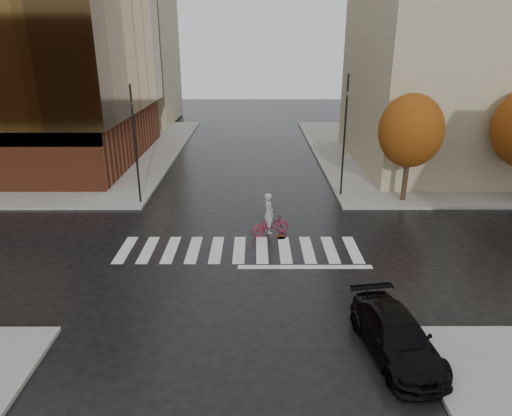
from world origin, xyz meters
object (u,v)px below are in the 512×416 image
at_px(cyclist, 270,221).
at_px(traffic_light_ne, 345,128).
at_px(sedan, 396,336).
at_px(traffic_light_nw, 135,138).
at_px(fire_hydrant, 97,182).

xyz_separation_m(cyclist, traffic_light_ne, (4.78, 6.18, 3.66)).
bearing_deg(sedan, cyclist, 102.54).
relative_size(sedan, traffic_light_nw, 0.65).
bearing_deg(traffic_light_ne, fire_hydrant, -1.63).
distance_m(sedan, traffic_light_ne, 16.21).
xyz_separation_m(sedan, cyclist, (-3.75, 9.55, 0.12)).
distance_m(traffic_light_nw, traffic_light_ne, 12.68).
bearing_deg(sedan, traffic_light_nw, 120.04).
distance_m(cyclist, fire_hydrant, 13.77).
height_order(sedan, traffic_light_nw, traffic_light_nw).
bearing_deg(fire_hydrant, cyclist, -34.00).
relative_size(sedan, cyclist, 2.00).
height_order(cyclist, traffic_light_nw, traffic_light_nw).
distance_m(sedan, cyclist, 10.26).
height_order(sedan, cyclist, cyclist).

